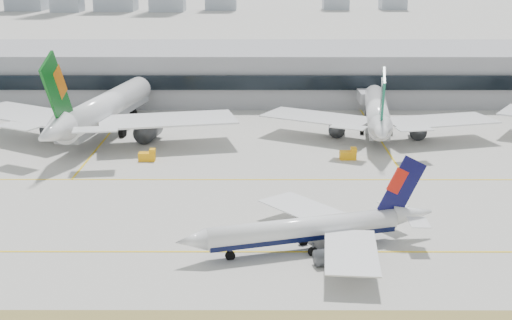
{
  "coord_description": "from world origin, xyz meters",
  "views": [
    {
      "loc": [
        3.19,
        -102.46,
        42.56
      ],
      "look_at": [
        2.99,
        18.0,
        7.5
      ],
      "focal_mm": 50.0,
      "sensor_mm": 36.0,
      "label": 1
    }
  ],
  "objects_px": {
    "widebody_eva": "(103,111)",
    "terminal": "(247,72)",
    "widebody_cathay": "(377,114)",
    "taxiing_airliner": "(312,229)"
  },
  "relations": [
    {
      "from": "widebody_eva",
      "to": "terminal",
      "type": "bearing_deg",
      "value": -23.36
    },
    {
      "from": "terminal",
      "to": "widebody_cathay",
      "type": "bearing_deg",
      "value": -57.11
    },
    {
      "from": "widebody_cathay",
      "to": "terminal",
      "type": "xyz_separation_m",
      "value": [
        -32.13,
        49.67,
        2.15
      ]
    },
    {
      "from": "widebody_eva",
      "to": "widebody_cathay",
      "type": "bearing_deg",
      "value": -78.69
    },
    {
      "from": "taxiing_airliner",
      "to": "terminal",
      "type": "relative_size",
      "value": 0.14
    },
    {
      "from": "widebody_cathay",
      "to": "terminal",
      "type": "height_order",
      "value": "widebody_cathay"
    },
    {
      "from": "widebody_cathay",
      "to": "terminal",
      "type": "bearing_deg",
      "value": 39.98
    },
    {
      "from": "widebody_eva",
      "to": "widebody_cathay",
      "type": "xyz_separation_m",
      "value": [
        65.63,
        1.9,
        -1.12
      ]
    },
    {
      "from": "taxiing_airliner",
      "to": "widebody_cathay",
      "type": "distance_m",
      "value": 72.24
    },
    {
      "from": "widebody_cathay",
      "to": "terminal",
      "type": "distance_m",
      "value": 59.2
    }
  ]
}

